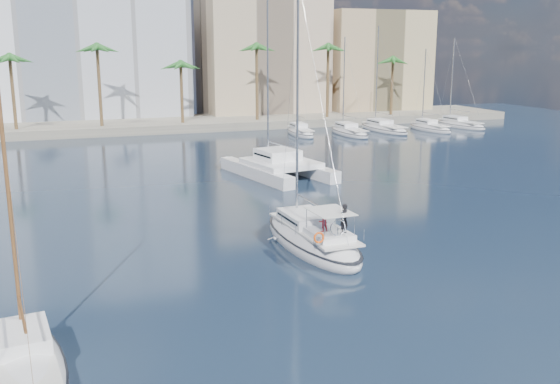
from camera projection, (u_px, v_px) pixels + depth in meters
name	position (u px, v px, depth m)	size (l,w,h in m)	color
ground	(278.00, 254.00, 36.50)	(160.00, 160.00, 0.00)	black
quay	(140.00, 125.00, 92.29)	(120.00, 14.00, 1.20)	gray
building_modern	(47.00, 33.00, 96.32)	(42.00, 16.00, 28.00)	white
building_beige	(262.00, 59.00, 105.67)	(20.00, 14.00, 20.00)	tan
building_tan_right	(372.00, 64.00, 110.65)	(18.00, 12.00, 18.00)	tan
palm_centre	(140.00, 59.00, 86.44)	(3.60, 3.60, 12.30)	brown
palm_right	(360.00, 58.00, 97.64)	(3.60, 3.60, 12.30)	brown
main_sloop	(312.00, 238.00, 37.73)	(3.94, 11.23, 16.49)	silver
small_sloop	(28.00, 369.00, 22.53)	(3.54, 8.66, 12.09)	silver
catamaran	(278.00, 164.00, 58.56)	(8.25, 13.00, 17.58)	silver
seagull	(275.00, 238.00, 38.09)	(0.96, 0.41, 0.18)	silver
moored_yacht_a	(300.00, 135.00, 86.18)	(2.72, 9.35, 11.90)	silver
moored_yacht_b	(349.00, 135.00, 86.49)	(3.14, 10.78, 13.72)	silver
moored_yacht_c	(384.00, 131.00, 90.46)	(3.55, 12.21, 15.54)	silver
moored_yacht_d	(430.00, 131.00, 90.77)	(2.72, 9.35, 11.90)	silver
moored_yacht_e	(459.00, 127.00, 94.74)	(3.14, 10.78, 13.72)	silver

